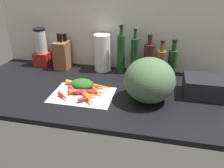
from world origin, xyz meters
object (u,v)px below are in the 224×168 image
(carrot_6, at_px, (103,87))
(carrot_1, at_px, (88,88))
(carrot_4, at_px, (64,96))
(carrot_11, at_px, (79,91))
(knife_block, at_px, (63,54))
(dish_rack, at_px, (205,87))
(carrot_8, at_px, (93,95))
(carrot_3, at_px, (96,91))
(bottle_1, at_px, (134,55))
(carrot_0, at_px, (90,91))
(bottle_2, at_px, (149,58))
(carrot_2, at_px, (87,99))
(bottle_0, at_px, (121,53))
(carrot_5, at_px, (95,92))
(carrot_12, at_px, (76,83))
(cutting_board, at_px, (82,95))
(carrot_7, at_px, (88,99))
(paper_towel_roll, at_px, (102,53))
(carrot_10, at_px, (74,91))
(blender_appliance, at_px, (42,50))
(bottle_4, at_px, (172,62))
(bottle_3, at_px, (161,63))
(winter_squash, at_px, (149,80))
(carrot_9, at_px, (77,92))

(carrot_6, bearing_deg, carrot_1, -154.62)
(carrot_4, height_order, carrot_11, carrot_11)
(knife_block, xyz_separation_m, dish_rack, (0.99, -0.23, -0.05))
(carrot_6, relative_size, carrot_8, 1.26)
(carrot_3, distance_m, dish_rack, 0.65)
(carrot_11, distance_m, bottle_1, 0.49)
(carrot_0, distance_m, bottle_2, 0.51)
(carrot_2, height_order, carrot_3, carrot_2)
(carrot_8, distance_m, knife_block, 0.55)
(carrot_11, height_order, bottle_0, bottle_0)
(carrot_2, bearing_deg, carrot_3, 77.62)
(carrot_5, bearing_deg, carrot_12, 150.93)
(carrot_4, height_order, carrot_6, carrot_4)
(cutting_board, distance_m, carrot_7, 0.10)
(carrot_3, bearing_deg, dish_rack, 10.74)
(carrot_6, distance_m, carrot_11, 0.15)
(paper_towel_roll, bearing_deg, cutting_board, -93.03)
(carrot_12, distance_m, bottle_2, 0.54)
(carrot_1, bearing_deg, carrot_0, -52.48)
(carrot_10, bearing_deg, bottle_1, 53.34)
(knife_block, bearing_deg, carrot_5, -45.64)
(carrot_11, bearing_deg, bottle_1, 55.05)
(carrot_5, height_order, carrot_11, carrot_11)
(carrot_12, bearing_deg, carrot_8, -39.87)
(carrot_8, xyz_separation_m, bottle_1, (0.18, 0.43, 0.11))
(dish_rack, bearing_deg, bottle_2, 142.90)
(blender_appliance, relative_size, bottle_4, 1.11)
(carrot_8, distance_m, bottle_3, 0.54)
(carrot_3, bearing_deg, winter_squash, -1.60)
(carrot_4, bearing_deg, blender_appliance, 128.04)
(cutting_board, height_order, bottle_1, bottle_1)
(carrot_5, bearing_deg, carrot_7, -97.56)
(winter_squash, bearing_deg, carrot_11, -177.45)
(carrot_9, distance_m, paper_towel_roll, 0.42)
(blender_appliance, xyz_separation_m, bottle_1, (0.71, 0.01, 0.01))
(carrot_8, bearing_deg, carrot_9, 168.24)
(carrot_12, bearing_deg, carrot_2, -53.26)
(carrot_2, distance_m, bottle_3, 0.59)
(carrot_3, xyz_separation_m, dish_rack, (0.63, 0.12, 0.04))
(carrot_0, xyz_separation_m, carrot_1, (-0.02, 0.03, -0.00))
(carrot_4, xyz_separation_m, carrot_5, (0.16, 0.09, -0.00))
(carrot_6, relative_size, carrot_10, 1.18)
(bottle_0, distance_m, bottle_2, 0.20)
(winter_squash, distance_m, knife_block, 0.76)
(winter_squash, distance_m, dish_rack, 0.35)
(carrot_6, relative_size, bottle_3, 0.50)
(carrot_4, height_order, carrot_9, carrot_9)
(carrot_12, distance_m, dish_rack, 0.79)
(carrot_5, relative_size, carrot_11, 1.38)
(bottle_4, bearing_deg, carrot_7, -133.52)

